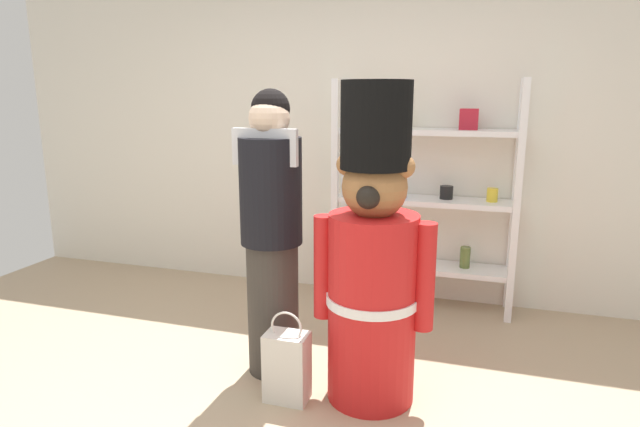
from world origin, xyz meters
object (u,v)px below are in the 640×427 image
at_px(teddy_bear_guard, 373,265).
at_px(shopping_bag, 287,366).
at_px(person_shopper, 272,231).
at_px(merchandise_shelf, 423,195).

xyz_separation_m(teddy_bear_guard, shopping_bag, (-0.42, -0.17, -0.56)).
relative_size(teddy_bear_guard, person_shopper, 1.02).
height_order(teddy_bear_guard, shopping_bag, teddy_bear_guard).
bearing_deg(merchandise_shelf, teddy_bear_guard, -93.66).
xyz_separation_m(person_shopper, shopping_bag, (0.19, -0.28, -0.67)).
xyz_separation_m(merchandise_shelf, person_shopper, (-0.71, -1.30, -0.02)).
bearing_deg(shopping_bag, merchandise_shelf, 72.00).
bearing_deg(person_shopper, merchandise_shelf, 61.52).
height_order(teddy_bear_guard, person_shopper, teddy_bear_guard).
distance_m(teddy_bear_guard, person_shopper, 0.63).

